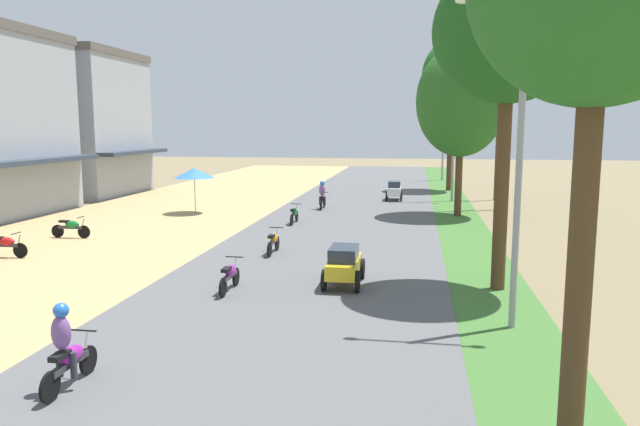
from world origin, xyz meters
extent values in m
cube|color=#2D3847|center=(-16.05, 26.52, 3.08)|extent=(1.20, 9.19, 0.25)
cube|color=#999EA8|center=(-20.00, 37.13, 4.80)|extent=(6.59, 8.39, 9.60)
cube|color=#2D3847|center=(-16.10, 37.13, 3.08)|extent=(1.20, 8.39, 0.25)
cube|color=#59514C|center=(-20.00, 37.13, 9.85)|extent=(6.79, 8.59, 0.50)
cylinder|color=black|center=(-10.89, 17.11, 0.34)|extent=(0.56, 0.06, 0.56)
cube|color=#333338|center=(-11.51, 17.11, 0.52)|extent=(1.12, 0.12, 0.12)
ellipsoid|color=red|center=(-11.43, 17.11, 0.66)|extent=(0.64, 0.28, 0.32)
cylinder|color=#A5A8AD|center=(-10.95, 17.11, 0.61)|extent=(0.26, 0.05, 0.68)
cylinder|color=black|center=(-11.01, 17.11, 0.98)|extent=(0.04, 0.54, 0.04)
cylinder|color=black|center=(-10.71, 21.10, 0.34)|extent=(0.56, 0.06, 0.56)
cylinder|color=black|center=(-11.95, 21.10, 0.34)|extent=(0.56, 0.06, 0.56)
cube|color=#333338|center=(-11.33, 21.10, 0.52)|extent=(1.12, 0.12, 0.12)
ellipsoid|color=#14722D|center=(-11.25, 21.10, 0.66)|extent=(0.64, 0.28, 0.32)
cube|color=black|center=(-11.61, 21.10, 0.78)|extent=(0.44, 0.20, 0.10)
cylinder|color=#A5A8AD|center=(-10.77, 21.10, 0.61)|extent=(0.26, 0.05, 0.68)
cylinder|color=black|center=(-10.83, 21.10, 0.98)|extent=(0.04, 0.54, 0.04)
cylinder|color=#99999E|center=(-8.70, 29.14, 1.11)|extent=(0.05, 0.05, 2.10)
cone|color=#3372BF|center=(-8.70, 29.14, 2.31)|extent=(2.20, 2.20, 0.55)
cylinder|color=#4C351E|center=(5.51, 5.39, 2.91)|extent=(0.33, 0.33, 5.69)
cylinder|color=#4C351E|center=(5.92, 15.52, 3.23)|extent=(0.41, 0.41, 6.35)
ellipsoid|color=#1D521A|center=(5.92, 15.52, 7.52)|extent=(4.26, 4.26, 4.06)
cylinder|color=#4C351E|center=(5.72, 30.44, 2.32)|extent=(0.38, 0.38, 4.52)
ellipsoid|color=#275C1F|center=(5.72, 30.44, 6.21)|extent=(4.74, 4.74, 5.91)
cylinder|color=#4C351E|center=(5.94, 43.71, 3.51)|extent=(0.41, 0.41, 6.90)
ellipsoid|color=#1E5D24|center=(5.94, 43.71, 8.49)|extent=(4.49, 4.49, 5.55)
cylinder|color=gray|center=(5.80, 12.02, 3.98)|extent=(0.16, 0.16, 7.84)
ellipsoid|color=silver|center=(4.40, 12.02, 7.68)|extent=(0.36, 0.20, 0.14)
cylinder|color=gray|center=(5.80, 37.10, 4.24)|extent=(0.16, 0.16, 8.37)
cylinder|color=gray|center=(5.10, 37.10, 8.28)|extent=(1.40, 0.08, 0.08)
ellipsoid|color=silver|center=(4.40, 37.10, 8.21)|extent=(0.36, 0.20, 0.14)
cylinder|color=gray|center=(6.50, 37.10, 8.28)|extent=(1.40, 0.08, 0.08)
ellipsoid|color=silver|center=(7.20, 37.10, 8.21)|extent=(0.36, 0.20, 0.14)
cylinder|color=gray|center=(5.80, 52.50, 4.27)|extent=(0.16, 0.16, 8.42)
cylinder|color=gray|center=(5.10, 52.50, 8.33)|extent=(1.40, 0.08, 0.08)
ellipsoid|color=silver|center=(4.40, 52.50, 8.26)|extent=(0.36, 0.20, 0.14)
cylinder|color=gray|center=(6.50, 52.50, 8.33)|extent=(1.40, 0.08, 0.08)
ellipsoid|color=silver|center=(7.20, 52.50, 8.26)|extent=(0.36, 0.20, 0.14)
cylinder|color=brown|center=(8.70, 38.49, 4.45)|extent=(0.20, 0.20, 8.91)
cube|color=#473323|center=(8.70, 38.49, 8.41)|extent=(1.80, 0.10, 0.10)
cylinder|color=brown|center=(8.27, 33.67, 4.69)|extent=(0.20, 0.20, 9.37)
cube|color=#473323|center=(8.27, 33.67, 8.87)|extent=(1.80, 0.10, 0.10)
cube|color=gold|center=(1.34, 15.22, 0.65)|extent=(0.88, 2.25, 0.44)
cube|color=#232B38|center=(1.34, 15.12, 1.07)|extent=(0.81, 1.30, 0.40)
cylinder|color=black|center=(1.84, 14.41, 0.40)|extent=(0.11, 0.64, 0.64)
cylinder|color=black|center=(0.85, 14.41, 0.40)|extent=(0.11, 0.64, 0.64)
cylinder|color=black|center=(1.84, 16.03, 0.40)|extent=(0.11, 0.64, 0.64)
cylinder|color=black|center=(0.85, 16.03, 0.40)|extent=(0.11, 0.64, 0.64)
cube|color=silver|center=(2.07, 36.79, 0.66)|extent=(0.84, 1.95, 0.50)
cube|color=#232B38|center=(2.07, 36.84, 1.11)|extent=(0.77, 1.10, 0.40)
cylinder|color=black|center=(2.54, 36.09, 0.38)|extent=(0.10, 0.60, 0.60)
cylinder|color=black|center=(1.60, 36.09, 0.38)|extent=(0.10, 0.60, 0.60)
cylinder|color=black|center=(2.54, 37.49, 0.38)|extent=(0.10, 0.60, 0.60)
cylinder|color=black|center=(1.60, 37.49, 0.38)|extent=(0.10, 0.60, 0.60)
cylinder|color=black|center=(-2.78, 7.82, 0.36)|extent=(0.06, 0.56, 0.56)
cylinder|color=black|center=(-2.78, 6.58, 0.36)|extent=(0.06, 0.56, 0.56)
cube|color=#333338|center=(-2.78, 7.20, 0.54)|extent=(0.12, 1.12, 0.12)
ellipsoid|color=#8C1E8C|center=(-2.78, 7.28, 0.68)|extent=(0.28, 0.64, 0.32)
cube|color=black|center=(-2.78, 6.92, 0.80)|extent=(0.20, 0.44, 0.10)
cylinder|color=#A5A8AD|center=(-2.78, 7.76, 0.63)|extent=(0.05, 0.26, 0.68)
cylinder|color=black|center=(-2.78, 7.70, 1.00)|extent=(0.54, 0.04, 0.04)
ellipsoid|color=#724C8C|center=(-2.78, 7.00, 1.20)|extent=(0.36, 0.28, 0.64)
sphere|color=blue|center=(-2.78, 7.04, 1.60)|extent=(0.28, 0.28, 0.28)
cylinder|color=#2D2D38|center=(-2.92, 7.10, 0.56)|extent=(0.12, 0.12, 0.48)
cylinder|color=#2D2D38|center=(-2.64, 7.10, 0.56)|extent=(0.12, 0.12, 0.48)
cylinder|color=black|center=(-1.87, 14.54, 0.36)|extent=(0.06, 0.56, 0.56)
cylinder|color=black|center=(-1.87, 13.30, 0.36)|extent=(0.06, 0.56, 0.56)
cube|color=#333338|center=(-1.87, 13.92, 0.54)|extent=(0.12, 1.12, 0.12)
ellipsoid|color=#8C1E8C|center=(-1.87, 14.00, 0.68)|extent=(0.28, 0.64, 0.32)
cube|color=black|center=(-1.87, 13.64, 0.80)|extent=(0.20, 0.44, 0.10)
cylinder|color=#A5A8AD|center=(-1.87, 14.48, 0.63)|extent=(0.05, 0.26, 0.68)
cylinder|color=black|center=(-1.87, 14.42, 1.00)|extent=(0.54, 0.04, 0.04)
cylinder|color=black|center=(-1.84, 19.86, 0.36)|extent=(0.06, 0.56, 0.56)
cylinder|color=black|center=(-1.84, 18.62, 0.36)|extent=(0.06, 0.56, 0.56)
cube|color=#333338|center=(-1.84, 19.24, 0.54)|extent=(0.12, 1.12, 0.12)
ellipsoid|color=orange|center=(-1.84, 19.32, 0.68)|extent=(0.28, 0.64, 0.32)
cube|color=black|center=(-1.84, 18.96, 0.80)|extent=(0.20, 0.44, 0.10)
cylinder|color=#A5A8AD|center=(-1.84, 19.80, 0.63)|extent=(0.05, 0.26, 0.68)
cylinder|color=black|center=(-1.84, 19.74, 1.00)|extent=(0.54, 0.04, 0.04)
cylinder|color=black|center=(-2.48, 26.95, 0.36)|extent=(0.06, 0.56, 0.56)
cylinder|color=black|center=(-2.48, 25.71, 0.36)|extent=(0.06, 0.56, 0.56)
cube|color=#333338|center=(-2.48, 26.33, 0.54)|extent=(0.12, 1.12, 0.12)
ellipsoid|color=#14722D|center=(-2.48, 26.41, 0.68)|extent=(0.28, 0.64, 0.32)
cube|color=black|center=(-2.48, 26.05, 0.80)|extent=(0.20, 0.44, 0.10)
cylinder|color=#A5A8AD|center=(-2.48, 26.89, 0.63)|extent=(0.05, 0.26, 0.68)
cylinder|color=black|center=(-2.48, 26.83, 1.00)|extent=(0.54, 0.04, 0.04)
cylinder|color=black|center=(-1.92, 32.49, 0.36)|extent=(0.06, 0.56, 0.56)
cylinder|color=black|center=(-1.92, 31.25, 0.36)|extent=(0.06, 0.56, 0.56)
cube|color=#333338|center=(-1.92, 31.87, 0.54)|extent=(0.12, 1.12, 0.12)
ellipsoid|color=black|center=(-1.92, 31.95, 0.68)|extent=(0.28, 0.64, 0.32)
cube|color=black|center=(-1.92, 31.59, 0.80)|extent=(0.20, 0.44, 0.10)
cylinder|color=#A5A8AD|center=(-1.92, 32.43, 0.63)|extent=(0.05, 0.26, 0.68)
cylinder|color=black|center=(-1.92, 32.37, 1.00)|extent=(0.54, 0.04, 0.04)
ellipsoid|color=#724C8C|center=(-1.92, 31.67, 1.20)|extent=(0.36, 0.28, 0.64)
sphere|color=blue|center=(-1.92, 31.71, 1.60)|extent=(0.28, 0.28, 0.28)
cylinder|color=#2D2D38|center=(-2.06, 31.77, 0.56)|extent=(0.12, 0.12, 0.48)
cylinder|color=#2D2D38|center=(-1.78, 31.77, 0.56)|extent=(0.12, 0.12, 0.48)
camera|label=1|loc=(3.43, -2.39, 4.85)|focal=33.51mm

